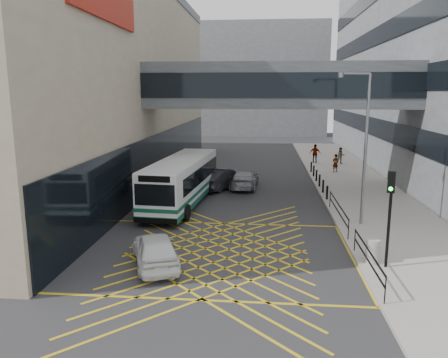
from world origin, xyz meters
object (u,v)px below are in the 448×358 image
(pedestrian_a, at_px, (335,163))
(pedestrian_b, at_px, (341,156))
(car_white, at_px, (155,249))
(car_dark, at_px, (221,178))
(bus, at_px, (182,180))
(litter_bin, at_px, (373,251))
(traffic_light, at_px, (390,206))
(car_silver, at_px, (245,178))
(street_lamp, at_px, (363,140))
(pedestrian_c, at_px, (315,154))

(pedestrian_a, xyz_separation_m, pedestrian_b, (1.22, 4.51, 0.01))
(car_white, distance_m, car_dark, 15.00)
(pedestrian_a, bearing_deg, bus, 16.95)
(car_white, height_order, litter_bin, car_white)
(traffic_light, height_order, pedestrian_a, traffic_light)
(car_silver, relative_size, street_lamp, 0.60)
(bus, distance_m, pedestrian_c, 19.61)
(car_dark, xyz_separation_m, pedestrian_c, (8.25, 11.82, 0.29))
(car_silver, bearing_deg, street_lamp, 128.29)
(car_silver, height_order, pedestrian_c, pedestrian_c)
(pedestrian_b, height_order, pedestrian_c, pedestrian_c)
(pedestrian_a, bearing_deg, street_lamp, 56.77)
(litter_bin, relative_size, pedestrian_b, 0.61)
(street_lamp, distance_m, pedestrian_c, 20.88)
(bus, height_order, pedestrian_b, bus)
(bus, xyz_separation_m, car_white, (0.73, -10.04, -0.86))
(car_silver, xyz_separation_m, pedestrian_c, (6.50, 11.44, 0.35))
(car_dark, height_order, traffic_light, traffic_light)
(pedestrian_a, height_order, pedestrian_b, pedestrian_b)
(traffic_light, height_order, pedestrian_b, traffic_light)
(pedestrian_b, bearing_deg, car_silver, -128.31)
(street_lamp, bearing_deg, bus, 144.38)
(car_silver, bearing_deg, litter_bin, 115.18)
(car_silver, distance_m, pedestrian_a, 10.03)
(car_white, relative_size, traffic_light, 1.14)
(street_lamp, relative_size, litter_bin, 8.10)
(car_dark, bearing_deg, litter_bin, 142.60)
(traffic_light, relative_size, pedestrian_a, 2.50)
(pedestrian_c, bearing_deg, car_white, 88.73)
(traffic_light, bearing_deg, pedestrian_a, 108.15)
(bus, xyz_separation_m, traffic_light, (10.08, -9.83, 1.15))
(pedestrian_a, bearing_deg, car_silver, 11.12)
(bus, bearing_deg, car_dark, 72.93)
(car_white, height_order, pedestrian_a, pedestrian_a)
(car_dark, relative_size, street_lamp, 0.64)
(litter_bin, xyz_separation_m, pedestrian_c, (0.54, 26.01, 0.43))
(car_dark, distance_m, litter_bin, 16.16)
(car_silver, bearing_deg, car_white, 81.84)
(bus, height_order, traffic_light, traffic_light)
(pedestrian_c, bearing_deg, car_silver, 78.67)
(pedestrian_c, bearing_deg, pedestrian_b, -173.29)
(car_dark, bearing_deg, pedestrian_c, -100.83)
(litter_bin, xyz_separation_m, pedestrian_a, (1.73, 21.01, 0.30))
(traffic_light, height_order, pedestrian_c, traffic_light)
(bus, distance_m, litter_bin, 13.46)
(pedestrian_b, bearing_deg, car_white, -113.56)
(car_white, bearing_deg, car_dark, -115.38)
(bus, height_order, litter_bin, bus)
(bus, relative_size, traffic_light, 2.71)
(street_lamp, bearing_deg, pedestrian_a, 70.60)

